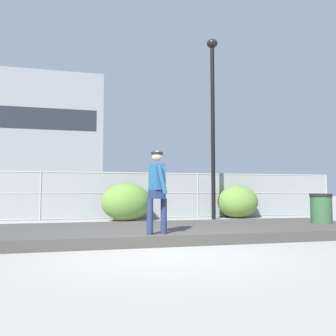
{
  "coord_description": "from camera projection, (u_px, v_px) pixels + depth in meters",
  "views": [
    {
      "loc": [
        -1.41,
        -6.15,
        1.1
      ],
      "look_at": [
        0.61,
        2.33,
        1.69
      ],
      "focal_mm": 36.4,
      "sensor_mm": 36.0,
      "label": 1
    }
  ],
  "objects": [
    {
      "name": "skateboard",
      "position": [
        157.0,
        243.0,
        6.91
      ],
      "size": [
        0.82,
        0.37,
        0.07
      ],
      "color": "#2D608C",
      "rests_on": "ground_plane"
    },
    {
      "name": "chain_fence",
      "position": [
        123.0,
        195.0,
        13.36
      ],
      "size": [
        18.53,
        0.06,
        1.85
      ],
      "color": "gray",
      "rests_on": "ground_plane"
    },
    {
      "name": "shrub_left",
      "position": [
        126.0,
        202.0,
        12.51
      ],
      "size": [
        1.81,
        1.48,
        1.4
      ],
      "color": "#567A33",
      "rests_on": "ground_plane"
    },
    {
      "name": "ground_plane",
      "position": [
        165.0,
        251.0,
        6.22
      ],
      "size": [
        120.0,
        120.0,
        0.0
      ],
      "primitive_type": "plane",
      "color": "gray"
    },
    {
      "name": "trash_bin",
      "position": [
        321.0,
        212.0,
        9.3
      ],
      "size": [
        0.59,
        0.59,
        1.03
      ],
      "color": "#2D5133",
      "rests_on": "ground_plane"
    },
    {
      "name": "gravel_berm",
      "position": [
        146.0,
        232.0,
        8.27
      ],
      "size": [
        11.48,
        3.4,
        0.22
      ],
      "primitive_type": "cube",
      "color": "#3D3A38",
      "rests_on": "ground_plane"
    },
    {
      "name": "parked_car_near",
      "position": [
        67.0,
        197.0,
        15.67
      ],
      "size": [
        4.42,
        1.98,
        1.66
      ],
      "color": "navy",
      "rests_on": "ground_plane"
    },
    {
      "name": "street_lamp",
      "position": [
        213.0,
        107.0,
        13.57
      ],
      "size": [
        0.44,
        0.44,
        7.24
      ],
      "color": "black",
      "rests_on": "ground_plane"
    },
    {
      "name": "skater",
      "position": [
        157.0,
        189.0,
        6.99
      ],
      "size": [
        0.72,
        0.62,
        1.86
      ],
      "color": "black",
      "rests_on": "skateboard"
    },
    {
      "name": "shrub_center",
      "position": [
        238.0,
        202.0,
        13.94
      ],
      "size": [
        1.69,
        1.39,
        1.31
      ],
      "color": "#567A33",
      "rests_on": "ground_plane"
    },
    {
      "name": "library_building",
      "position": [
        23.0,
        142.0,
        45.95
      ],
      "size": [
        20.63,
        15.3,
        15.34
      ],
      "color": "slate",
      "rests_on": "ground_plane"
    }
  ]
}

